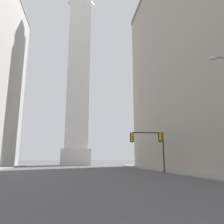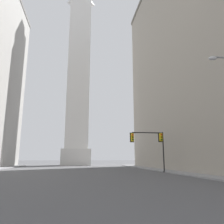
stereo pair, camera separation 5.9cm
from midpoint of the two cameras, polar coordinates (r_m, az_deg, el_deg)
name	(u,v)px [view 2 (the right image)]	position (r m, az deg, el deg)	size (l,w,h in m)	color
sidewalk_right	(210,175)	(26.62, 24.38, -14.79)	(5.00, 71.87, 0.15)	gray
obelisk	(79,71)	(65.73, -8.64, 10.61)	(7.66, 7.66, 56.05)	silver
traffic_light_mid_right	(152,141)	(30.91, 10.45, -7.56)	(4.88, 0.52, 5.43)	black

